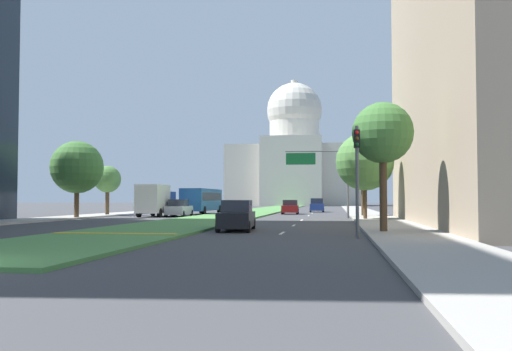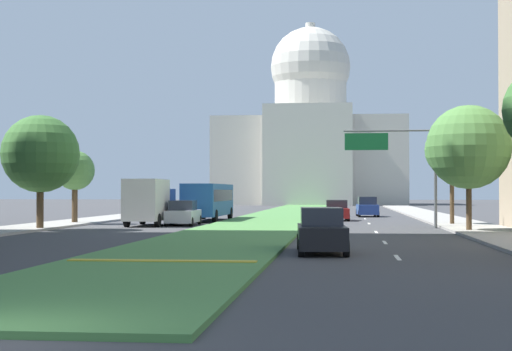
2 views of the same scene
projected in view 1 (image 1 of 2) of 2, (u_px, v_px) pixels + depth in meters
ground_plane at (261, 211)px, 80.96m from camera, size 296.97×296.97×0.00m
grass_median at (255, 212)px, 74.28m from camera, size 6.77×121.49×0.14m
median_curb_nose at (114, 233)px, 26.90m from camera, size 6.10×0.50×0.04m
lane_dashes_right at (310, 215)px, 62.93m from camera, size 0.16×63.44×0.01m
sidewalk_left at (135, 213)px, 69.55m from camera, size 4.00×121.49×0.15m
sidewalk_right at (365, 214)px, 65.66m from camera, size 4.00×121.49×0.15m
capitol_building at (294, 160)px, 147.46m from camera, size 33.90×25.06×33.23m
traffic_light_near_right at (357, 167)px, 25.91m from camera, size 0.28×0.35×5.20m
overhead_guide_sign at (324, 168)px, 52.90m from camera, size 5.98×0.20×6.50m
street_tree_right_near at (383, 134)px, 29.25m from camera, size 3.19×3.19×6.86m
street_tree_left_mid at (77, 167)px, 50.71m from camera, size 4.74×4.74×7.04m
street_tree_right_mid at (365, 162)px, 47.33m from camera, size 4.87×4.87×7.37m
street_tree_left_far at (108, 180)px, 59.72m from camera, size 2.86×2.86×5.31m
street_tree_right_far at (362, 165)px, 56.16m from camera, size 3.71×3.71×7.07m
sedan_lead_stopped at (237, 216)px, 32.03m from camera, size 2.13×4.77×1.75m
sedan_midblock at (179, 208)px, 57.27m from camera, size 2.04×4.63×1.74m
sedan_distant at (290, 207)px, 66.04m from camera, size 2.12×4.40×1.67m
sedan_far_horizon at (317, 206)px, 76.03m from camera, size 2.07×4.65×1.86m
box_truck_delivery at (156, 200)px, 56.78m from camera, size 2.40×6.40×3.20m
city_bus at (202, 199)px, 65.81m from camera, size 2.62×11.00×2.95m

